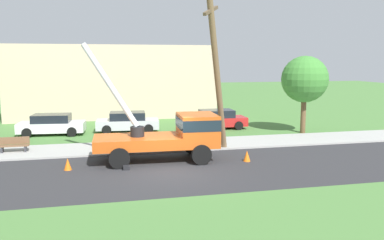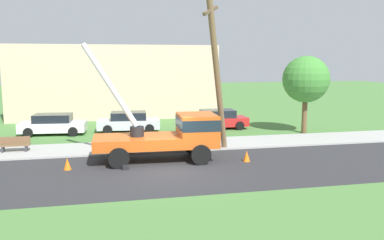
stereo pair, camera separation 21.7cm
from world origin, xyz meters
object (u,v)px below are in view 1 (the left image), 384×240
Objects in this scene: parked_sedan_silver at (128,122)px; roadside_tree_far at (305,80)px; leaning_utility_pole at (217,72)px; traffic_cone_behind at (68,164)px; park_bench at (14,145)px; traffic_cone_ahead at (247,156)px; utility_truck at (172,133)px; parked_sedan_red at (216,119)px; parked_sedan_white at (52,125)px.

roadside_tree_far is at bearing -15.20° from parked_sedan_silver.
leaning_utility_pole reaches higher than traffic_cone_behind.
parked_sedan_silver is at bearing 40.29° from park_bench.
roadside_tree_far is (18.62, 2.31, 3.30)m from park_bench.
roadside_tree_far is at bearing 22.77° from traffic_cone_behind.
traffic_cone_ahead is 0.12× the size of parked_sedan_silver.
utility_truck is at bearing -151.26° from roadside_tree_far.
leaning_utility_pole is (2.60, 0.90, 3.04)m from utility_truck.
parked_sedan_silver is (-1.68, 8.96, -0.70)m from utility_truck.
roadside_tree_far is (5.45, -3.07, 3.05)m from parked_sedan_red.
parked_sedan_white is at bearing 179.41° from parked_sedan_red.
parked_sedan_red is 6.96m from roadside_tree_far.
park_bench is (-6.58, -5.58, -0.25)m from parked_sedan_silver.
parked_sedan_red is (10.04, 9.58, 0.43)m from traffic_cone_behind.
parked_sedan_white is 2.84× the size of park_bench.
parked_sedan_white is at bearing 100.08° from traffic_cone_behind.
leaning_utility_pole reaches higher than traffic_cone_ahead.
leaning_utility_pole reaches higher than park_bench.
parked_sedan_silver is 6.59m from parked_sedan_red.
parked_sedan_white is (-6.85, 8.88, -0.70)m from utility_truck.
traffic_cone_behind is at bearing -79.92° from parked_sedan_white.
traffic_cone_ahead is at bearing -134.66° from roadside_tree_far.
roadside_tree_far is at bearing 28.74° from utility_truck.
roadside_tree_far is (17.22, -3.20, 3.05)m from parked_sedan_white.
traffic_cone_behind is 9.86m from parked_sedan_white.
traffic_cone_behind is 17.16m from roadside_tree_far.
leaning_utility_pole is at bearing 19.14° from utility_truck.
utility_truck is 1.25× the size of roadside_tree_far.
parked_sedan_silver is at bearing 117.72° from traffic_cone_ahead.
parked_sedan_red is (6.59, -0.20, 0.00)m from parked_sedan_silver.
utility_truck is 4.22× the size of park_bench.
traffic_cone_behind is 0.10× the size of roadside_tree_far.
parked_sedan_silver and parked_sedan_red have the same top height.
parked_sedan_white and parked_sedan_red have the same top height.
parked_sedan_silver reaches higher than traffic_cone_behind.
traffic_cone_ahead is 0.13× the size of parked_sedan_red.
traffic_cone_ahead is at bearing -63.15° from leaning_utility_pole.
parked_sedan_white is at bearing 139.82° from leaning_utility_pole.
parked_sedan_red is (4.91, 8.76, -0.70)m from utility_truck.
roadside_tree_far is (7.77, 4.78, -0.69)m from leaning_utility_pole.
utility_truck is at bearing 162.64° from traffic_cone_ahead.
parked_sedan_white is at bearing 75.68° from park_bench.
traffic_cone_ahead is at bearing -43.70° from parked_sedan_white.
roadside_tree_far is (15.49, 6.51, 3.48)m from traffic_cone_behind.
traffic_cone_behind is (-7.73, -1.72, -4.17)m from leaning_utility_pole.
park_bench is (-8.26, 3.38, -0.95)m from utility_truck.
parked_sedan_white is 1.01× the size of parked_sedan_silver.
leaning_utility_pole is 12.92m from parked_sedan_white.
parked_sedan_white is (-1.72, 9.70, 0.43)m from traffic_cone_behind.
parked_sedan_silver is at bearing 117.93° from leaning_utility_pole.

